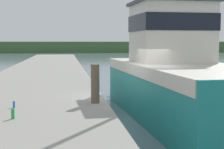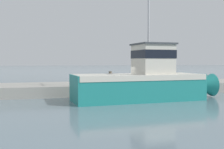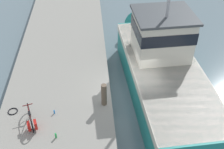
{
  "view_description": "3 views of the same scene",
  "coord_description": "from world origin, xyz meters",
  "px_view_note": "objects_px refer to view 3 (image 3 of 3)",
  "views": [
    {
      "loc": [
        -2.35,
        -11.25,
        2.75
      ],
      "look_at": [
        -0.73,
        0.55,
        1.61
      ],
      "focal_mm": 55.0,
      "sensor_mm": 36.0,
      "label": 1
    },
    {
      "loc": [
        21.5,
        -6.98,
        2.96
      ],
      "look_at": [
        0.33,
        -1.34,
        1.89
      ],
      "focal_mm": 45.0,
      "sensor_mm": 36.0,
      "label": 2
    },
    {
      "loc": [
        -1.88,
        -10.76,
        10.35
      ],
      "look_at": [
        -0.98,
        0.26,
        1.68
      ],
      "focal_mm": 45.0,
      "sensor_mm": 36.0,
      "label": 3
    }
  ],
  "objects_px": {
    "fishing_boat_main": "(162,67)",
    "water_bottle_on_curb": "(54,112)",
    "mooring_post": "(104,95)",
    "bicycle_touring": "(31,120)",
    "water_bottle_by_bike": "(56,136)"
  },
  "relations": [
    {
      "from": "fishing_boat_main",
      "to": "bicycle_touring",
      "type": "distance_m",
      "value": 7.09
    },
    {
      "from": "bicycle_touring",
      "to": "fishing_boat_main",
      "type": "bearing_deg",
      "value": 8.05
    },
    {
      "from": "bicycle_touring",
      "to": "water_bottle_on_curb",
      "type": "height_order",
      "value": "bicycle_touring"
    },
    {
      "from": "mooring_post",
      "to": "water_bottle_by_bike",
      "type": "height_order",
      "value": "mooring_post"
    },
    {
      "from": "fishing_boat_main",
      "to": "water_bottle_on_curb",
      "type": "relative_size",
      "value": 61.42
    },
    {
      "from": "bicycle_touring",
      "to": "water_bottle_by_bike",
      "type": "bearing_deg",
      "value": -52.35
    },
    {
      "from": "bicycle_touring",
      "to": "water_bottle_by_bike",
      "type": "height_order",
      "value": "bicycle_touring"
    },
    {
      "from": "bicycle_touring",
      "to": "water_bottle_by_bike",
      "type": "relative_size",
      "value": 6.37
    },
    {
      "from": "fishing_boat_main",
      "to": "water_bottle_on_curb",
      "type": "xyz_separation_m",
      "value": [
        -5.51,
        -2.32,
        -0.52
      ]
    },
    {
      "from": "mooring_post",
      "to": "water_bottle_on_curb",
      "type": "bearing_deg",
      "value": -169.27
    },
    {
      "from": "fishing_boat_main",
      "to": "bicycle_touring",
      "type": "xyz_separation_m",
      "value": [
        -6.44,
        -2.95,
        -0.29
      ]
    },
    {
      "from": "water_bottle_on_curb",
      "to": "mooring_post",
      "type": "bearing_deg",
      "value": 10.73
    },
    {
      "from": "fishing_boat_main",
      "to": "water_bottle_by_bike",
      "type": "distance_m",
      "value": 6.54
    },
    {
      "from": "fishing_boat_main",
      "to": "water_bottle_on_curb",
      "type": "height_order",
      "value": "fishing_boat_main"
    },
    {
      "from": "fishing_boat_main",
      "to": "water_bottle_by_bike",
      "type": "height_order",
      "value": "fishing_boat_main"
    }
  ]
}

